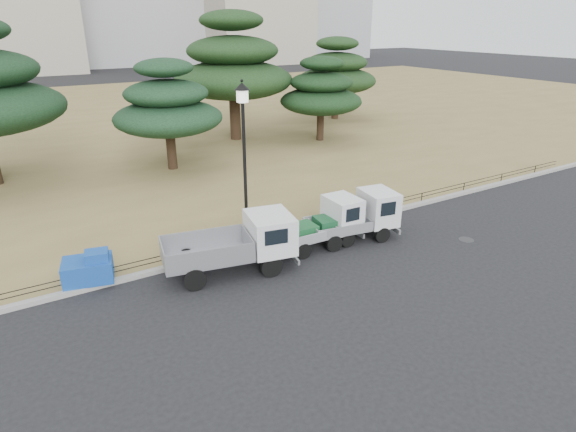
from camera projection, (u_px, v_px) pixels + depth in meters
ground at (317, 267)px, 17.27m from camera, size 220.00×220.00×0.00m
lawn at (116, 122)px, 41.47m from camera, size 120.00×56.00×0.15m
curb at (280, 239)px, 19.29m from camera, size 120.00×0.25×0.16m
truck_large at (237, 243)px, 16.65m from camera, size 4.75×2.57×1.96m
truck_kei_front at (324, 223)px, 18.73m from camera, size 3.46×1.58×1.81m
truck_kei_rear at (358, 216)px, 19.24m from camera, size 3.83×2.08×1.90m
street_lamp at (244, 139)px, 17.31m from camera, size 0.55×0.55×6.10m
pipe_fence at (278, 230)px, 19.28m from camera, size 38.00×0.04×0.40m
tarp_pile at (89, 269)px, 16.00m from camera, size 1.79×1.47×1.05m
manhole at (466, 240)px, 19.43m from camera, size 0.60×0.60×0.01m
pine_center_left at (167, 107)px, 26.93m from camera, size 6.11×6.11×6.21m
pine_center_right at (233, 67)px, 33.40m from camera, size 8.29×8.29×8.79m
pine_east_near at (321, 93)px, 33.76m from camera, size 5.78×5.78×5.84m
pine_east_far at (336, 72)px, 41.14m from camera, size 6.83×6.83×6.86m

